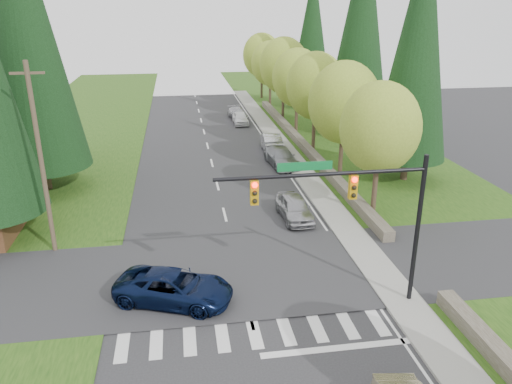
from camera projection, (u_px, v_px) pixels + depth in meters
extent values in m
cube|color=#1E4512|center=(391.00, 180.00, 37.52)|extent=(14.00, 110.00, 0.06)
cube|color=#1E4512|center=(27.00, 200.00, 33.72)|extent=(14.00, 110.00, 0.06)
cube|color=#28282B|center=(240.00, 274.00, 24.54)|extent=(120.00, 8.00, 0.10)
cube|color=gray|center=(305.00, 175.00, 38.46)|extent=(1.80, 80.00, 0.13)
cube|color=gray|center=(295.00, 176.00, 38.34)|extent=(0.20, 80.00, 0.13)
cube|color=#4C4438|center=(302.00, 144.00, 46.00)|extent=(0.70, 40.00, 0.70)
cylinder|color=black|center=(417.00, 232.00, 21.16)|extent=(0.20, 0.20, 6.80)
cylinder|color=black|center=(322.00, 174.00, 19.54)|extent=(8.60, 0.16, 0.16)
cube|color=#0C662D|center=(305.00, 166.00, 19.36)|extent=(2.20, 0.04, 0.35)
cube|color=#BF8C0C|center=(353.00, 187.00, 19.94)|extent=(0.32, 0.24, 1.00)
sphere|color=#FF0C05|center=(355.00, 180.00, 19.69)|extent=(0.22, 0.22, 0.22)
cube|color=#BF8C0C|center=(254.00, 192.00, 19.36)|extent=(0.32, 0.24, 1.00)
sphere|color=#FF0C05|center=(255.00, 185.00, 19.10)|extent=(0.22, 0.22, 0.22)
cylinder|color=#473828|center=(41.00, 162.00, 25.08)|extent=(0.24, 0.24, 10.00)
cube|color=#473828|center=(27.00, 73.00, 23.53)|extent=(1.60, 0.10, 0.12)
cylinder|color=#38281C|center=(375.00, 179.00, 30.59)|extent=(0.32, 0.32, 4.76)
ellipsoid|color=olive|center=(380.00, 128.00, 29.44)|extent=(4.80, 4.80, 5.52)
cylinder|color=#38281C|center=(341.00, 147.00, 37.04)|extent=(0.32, 0.32, 4.93)
ellipsoid|color=olive|center=(344.00, 103.00, 35.86)|extent=(5.20, 5.20, 5.98)
cylinder|color=#38281C|center=(314.00, 125.00, 43.46)|extent=(0.32, 0.32, 5.04)
ellipsoid|color=olive|center=(316.00, 86.00, 42.25)|extent=(5.00, 5.00, 5.75)
cylinder|color=#38281C|center=(296.00, 111.00, 49.98)|extent=(0.32, 0.32, 4.82)
ellipsoid|color=olive|center=(297.00, 78.00, 48.82)|extent=(5.00, 5.00, 5.75)
cylinder|color=#38281C|center=(283.00, 97.00, 56.40)|extent=(0.32, 0.32, 5.15)
ellipsoid|color=olive|center=(284.00, 65.00, 55.16)|extent=(5.40, 5.40, 6.21)
cylinder|color=#38281C|center=(270.00, 89.00, 62.92)|extent=(0.32, 0.32, 4.70)
ellipsoid|color=olive|center=(270.00, 63.00, 61.79)|extent=(4.80, 4.80, 5.52)
cylinder|color=#38281C|center=(262.00, 80.00, 69.35)|extent=(0.32, 0.32, 4.98)
ellipsoid|color=olive|center=(262.00, 55.00, 68.15)|extent=(5.20, 5.20, 5.98)
cylinder|color=#38281C|center=(47.00, 176.00, 35.37)|extent=(0.50, 0.50, 2.00)
cone|color=black|center=(23.00, 23.00, 31.73)|extent=(6.46, 6.46, 19.00)
cylinder|color=#38281C|center=(38.00, 154.00, 40.62)|extent=(0.50, 0.50, 2.00)
cone|color=black|center=(19.00, 35.00, 37.33)|extent=(5.78, 5.78, 17.00)
cylinder|color=#38281C|center=(405.00, 167.00, 37.32)|extent=(0.50, 0.50, 2.00)
cone|color=black|center=(418.00, 45.00, 34.21)|extent=(5.44, 5.44, 16.00)
cylinder|color=#38281C|center=(354.00, 125.00, 50.40)|extent=(0.50, 0.50, 2.00)
cone|color=black|center=(362.00, 23.00, 46.93)|extent=(6.12, 6.12, 18.00)
cylinder|color=#38281C|center=(309.00, 100.00, 63.19)|extent=(0.50, 0.50, 2.00)
cone|color=black|center=(312.00, 32.00, 60.25)|extent=(5.10, 5.10, 15.00)
imported|color=black|center=(174.00, 287.00, 22.02)|extent=(5.73, 4.12, 1.45)
imported|color=#A0A0A5|center=(294.00, 208.00, 30.65)|extent=(1.91, 4.32, 1.45)
imported|color=gray|center=(281.00, 157.00, 40.79)|extent=(2.46, 5.08, 1.43)
imported|color=silver|center=(272.00, 144.00, 44.50)|extent=(1.73, 4.62, 1.51)
imported|color=white|center=(240.00, 118.00, 54.87)|extent=(1.59, 3.88, 1.32)
imported|color=#A7A8AC|center=(237.00, 113.00, 57.48)|extent=(2.09, 4.40, 1.24)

